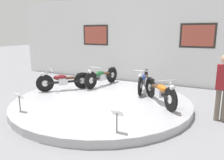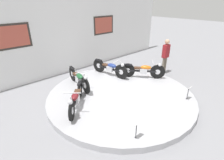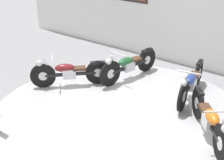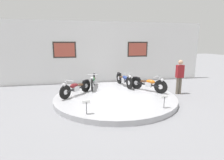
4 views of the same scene
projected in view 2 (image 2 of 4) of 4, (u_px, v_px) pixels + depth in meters
name	position (u px, v px, depth m)	size (l,w,h in m)	color
ground_plane	(121.00, 98.00, 6.89)	(60.00, 60.00, 0.00)	gray
display_platform	(121.00, 95.00, 6.84)	(5.58, 5.58, 0.21)	#ADADB2
back_wall	(66.00, 34.00, 8.62)	(14.00, 0.22, 3.95)	white
motorcycle_maroon	(76.00, 98.00, 5.74)	(1.40, 1.46, 0.79)	black
motorcycle_green	(79.00, 78.00, 7.13)	(0.55, 1.99, 0.81)	black
motorcycle_blue	(110.00, 68.00, 8.20)	(0.54, 2.01, 0.81)	black
motorcycle_orange	(143.00, 70.00, 7.95)	(1.33, 1.59, 0.81)	black
info_placard_front_left	(136.00, 127.00, 4.45)	(0.26, 0.11, 0.51)	#333338
info_placard_front_centre	(188.00, 90.00, 6.23)	(0.26, 0.11, 0.51)	#333338
visitor_standing	(166.00, 54.00, 8.73)	(0.36, 0.23, 1.76)	#6B6051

